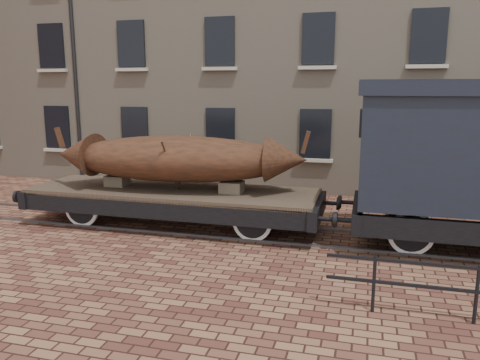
# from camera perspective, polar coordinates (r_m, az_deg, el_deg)

# --- Properties ---
(ground) EXTENTS (90.00, 90.00, 0.00)m
(ground) POSITION_cam_1_polar(r_m,az_deg,el_deg) (12.51, 1.77, -6.41)
(ground) COLOR #4D2820
(warehouse_cream) EXTENTS (40.00, 10.19, 14.00)m
(warehouse_cream) POSITION_cam_1_polar(r_m,az_deg,el_deg) (21.82, 16.64, 19.25)
(warehouse_cream) COLOR tan
(warehouse_cream) RESTS_ON ground
(rail_track) EXTENTS (30.00, 1.52, 0.06)m
(rail_track) POSITION_cam_1_polar(r_m,az_deg,el_deg) (12.50, 1.77, -6.28)
(rail_track) COLOR #59595E
(rail_track) RESTS_ON ground
(flatcar_wagon) EXTENTS (8.93, 2.42, 1.35)m
(flatcar_wagon) POSITION_cam_1_polar(r_m,az_deg,el_deg) (13.00, -8.17, -2.00)
(flatcar_wagon) COLOR brown
(flatcar_wagon) RESTS_ON ground
(iron_boat) EXTENTS (7.04, 2.53, 1.67)m
(iron_boat) POSITION_cam_1_polar(r_m,az_deg,el_deg) (12.73, -7.60, 2.63)
(iron_boat) COLOR #572F1A
(iron_boat) RESTS_ON flatcar_wagon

